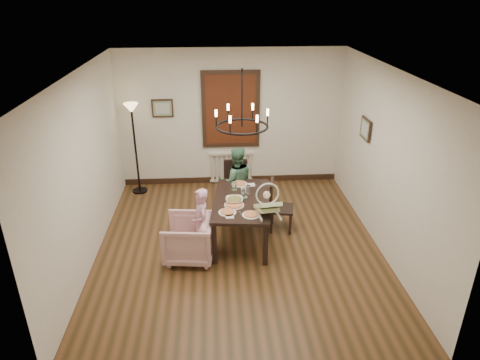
{
  "coord_description": "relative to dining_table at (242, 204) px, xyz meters",
  "views": [
    {
      "loc": [
        -0.37,
        -5.87,
        3.87
      ],
      "look_at": [
        0.04,
        0.28,
        1.05
      ],
      "focal_mm": 32.0,
      "sensor_mm": 36.0,
      "label": 1
    }
  ],
  "objects": [
    {
      "name": "salad_bowl",
      "position": [
        -0.12,
        -0.11,
        0.13
      ],
      "size": [
        0.33,
        0.33,
        0.08
      ],
      "primitive_type": "imported",
      "color": "white",
      "rests_on": "dining_table"
    },
    {
      "name": "chandelier",
      "position": [
        0.0,
        0.0,
        1.3
      ],
      "size": [
        0.8,
        0.8,
        0.04
      ],
      "primitive_type": "torus",
      "color": "black",
      "rests_on": "room_shell"
    },
    {
      "name": "elderly_woman",
      "position": [
        -0.66,
        -0.41,
        -0.19
      ],
      "size": [
        0.3,
        0.38,
        0.93
      ],
      "primitive_type": "imported",
      "rotation": [
        0.0,
        0.0,
        -1.33
      ],
      "color": "#D395AA",
      "rests_on": "room_shell"
    },
    {
      "name": "armchair",
      "position": [
        -0.85,
        -0.5,
        -0.31
      ],
      "size": [
        0.83,
        0.81,
        0.68
      ],
      "primitive_type": "imported",
      "rotation": [
        0.0,
        0.0,
        -1.68
      ],
      "color": "beige",
      "rests_on": "room_shell"
    },
    {
      "name": "picture_right",
      "position": [
        2.15,
        0.67,
        1.0
      ],
      "size": [
        0.03,
        0.42,
        0.36
      ],
      "primitive_type": "cube",
      "rotation": [
        0.0,
        0.0,
        1.57
      ],
      "color": "black",
      "rests_on": "room_shell"
    },
    {
      "name": "floor_lamp",
      "position": [
        -1.96,
        1.92,
        0.25
      ],
      "size": [
        0.3,
        0.3,
        1.8
      ],
      "primitive_type": null,
      "color": "black",
      "rests_on": "room_shell"
    },
    {
      "name": "dining_table",
      "position": [
        0.0,
        0.0,
        0.0
      ],
      "size": [
        1.05,
        1.66,
        0.74
      ],
      "rotation": [
        0.0,
        0.0,
        -0.11
      ],
      "color": "black",
      "rests_on": "room_shell"
    },
    {
      "name": "window_blinds",
      "position": [
        -0.06,
        2.23,
        0.95
      ],
      "size": [
        1.0,
        0.03,
        1.4
      ],
      "primitive_type": "cube",
      "color": "#5A2B12",
      "rests_on": "room_shell"
    },
    {
      "name": "room_shell",
      "position": [
        -0.06,
        0.14,
        0.75
      ],
      "size": [
        4.51,
        5.0,
        2.81
      ],
      "color": "brown",
      "rests_on": "ground"
    },
    {
      "name": "chair_right",
      "position": [
        0.7,
        0.26,
        -0.2
      ],
      "size": [
        0.47,
        0.47,
        0.9
      ],
      "primitive_type": null,
      "rotation": [
        0.0,
        0.0,
        1.37
      ],
      "color": "black",
      "rests_on": "room_shell"
    },
    {
      "name": "pizza_platter",
      "position": [
        -0.14,
        -0.23,
        0.1
      ],
      "size": [
        0.31,
        0.31,
        0.04
      ],
      "primitive_type": "cylinder",
      "color": "tan",
      "rests_on": "dining_table"
    },
    {
      "name": "drinking_glass",
      "position": [
        0.02,
        0.01,
        0.16
      ],
      "size": [
        0.07,
        0.07,
        0.15
      ],
      "primitive_type": "cylinder",
      "color": "silver",
      "rests_on": "dining_table"
    },
    {
      "name": "chair_far",
      "position": [
        -0.03,
        0.91,
        -0.16
      ],
      "size": [
        0.44,
        0.44,
        0.98
      ],
      "primitive_type": null,
      "rotation": [
        0.0,
        0.0,
        0.01
      ],
      "color": "black",
      "rests_on": "room_shell"
    },
    {
      "name": "radiator",
      "position": [
        -0.06,
        2.25,
        -0.3
      ],
      "size": [
        0.92,
        0.12,
        0.62
      ],
      "primitive_type": null,
      "color": "silver",
      "rests_on": "room_shell"
    },
    {
      "name": "picture_back",
      "position": [
        -1.41,
        2.24,
        1.0
      ],
      "size": [
        0.42,
        0.03,
        0.36
      ],
      "primitive_type": "cube",
      "color": "black",
      "rests_on": "room_shell"
    },
    {
      "name": "baby_bouncer",
      "position": [
        0.35,
        -0.52,
        0.25
      ],
      "size": [
        0.45,
        0.56,
        0.34
      ],
      "primitive_type": null,
      "rotation": [
        0.0,
        0.0,
        0.13
      ],
      "color": "beige",
      "rests_on": "dining_table"
    },
    {
      "name": "seated_man",
      "position": [
        -0.04,
        0.87,
        -0.12
      ],
      "size": [
        0.56,
        0.46,
        1.07
      ],
      "primitive_type": "imported",
      "rotation": [
        0.0,
        0.0,
        3.25
      ],
      "color": "#477857",
      "rests_on": "room_shell"
    }
  ]
}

